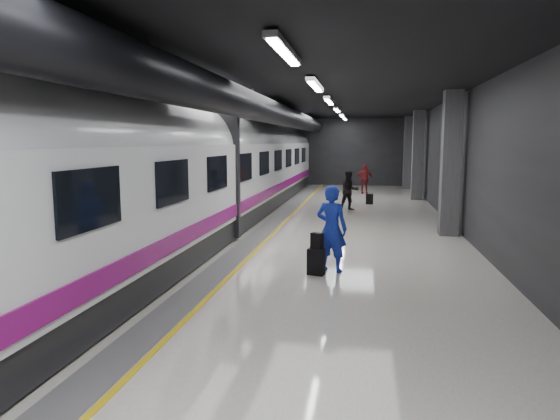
{
  "coord_description": "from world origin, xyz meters",
  "views": [
    {
      "loc": [
        1.93,
        -14.26,
        2.93
      ],
      "look_at": [
        -0.18,
        -1.93,
        1.22
      ],
      "focal_mm": 32.0,
      "sensor_mm": 36.0,
      "label": 1
    }
  ],
  "objects": [
    {
      "name": "ground",
      "position": [
        0.0,
        0.0,
        0.0
      ],
      "size": [
        40.0,
        40.0,
        0.0
      ],
      "primitive_type": "plane",
      "color": "silver",
      "rests_on": "ground"
    },
    {
      "name": "traveler_far_b",
      "position": [
        1.9,
        14.54,
        0.85
      ],
      "size": [
        1.05,
        0.57,
        1.7
      ],
      "primitive_type": "imported",
      "rotation": [
        0.0,
        0.0,
        0.16
      ],
      "color": "maroon",
      "rests_on": "ground"
    },
    {
      "name": "traveler_far_a",
      "position": [
        1.28,
        7.28,
        0.85
      ],
      "size": [
        0.99,
        0.88,
        1.7
      ],
      "primitive_type": "imported",
      "rotation": [
        0.0,
        0.0,
        0.34
      ],
      "color": "black",
      "rests_on": "ground"
    },
    {
      "name": "train",
      "position": [
        -3.25,
        -0.0,
        2.07
      ],
      "size": [
        3.05,
        38.0,
        4.05
      ],
      "color": "black",
      "rests_on": "ground"
    },
    {
      "name": "suitcase_far",
      "position": [
        2.16,
        9.59,
        0.24
      ],
      "size": [
        0.34,
        0.23,
        0.49
      ],
      "primitive_type": "cube",
      "rotation": [
        0.0,
        0.0,
        0.06
      ],
      "color": "black",
      "rests_on": "ground"
    },
    {
      "name": "traveler_main",
      "position": [
        1.21,
        -3.12,
        0.98
      ],
      "size": [
        0.82,
        0.66,
        1.97
      ],
      "primitive_type": "imported",
      "rotation": [
        0.0,
        0.0,
        2.85
      ],
      "color": "blue",
      "rests_on": "ground"
    },
    {
      "name": "shoulder_bag",
      "position": [
        0.92,
        -3.49,
        0.77
      ],
      "size": [
        0.3,
        0.25,
        0.36
      ],
      "primitive_type": "cube",
      "rotation": [
        0.0,
        0.0,
        -0.48
      ],
      "color": "black",
      "rests_on": "suitcase_main"
    },
    {
      "name": "suitcase_main",
      "position": [
        0.9,
        -3.49,
        0.29
      ],
      "size": [
        0.4,
        0.3,
        0.59
      ],
      "primitive_type": "cube",
      "rotation": [
        0.0,
        0.0,
        -0.23
      ],
      "color": "black",
      "rests_on": "ground"
    },
    {
      "name": "platform_hall",
      "position": [
        -0.29,
        0.96,
        3.54
      ],
      "size": [
        10.02,
        40.02,
        4.51
      ],
      "color": "black",
      "rests_on": "ground"
    }
  ]
}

